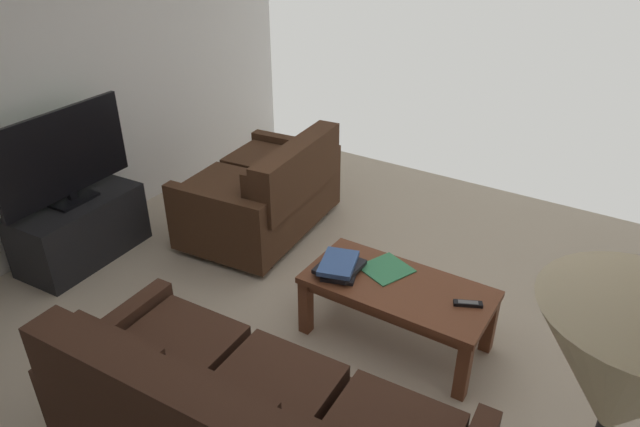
# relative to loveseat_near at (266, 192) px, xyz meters

# --- Properties ---
(ground_plane) EXTENTS (5.16, 5.20, 0.01)m
(ground_plane) POSITION_rel_loveseat_near_xyz_m (-1.27, 0.82, -0.36)
(ground_plane) COLOR tan
(wall_right) EXTENTS (0.12, 5.20, 2.61)m
(wall_right) POSITION_rel_loveseat_near_xyz_m (1.31, 0.82, 0.95)
(wall_right) COLOR silver
(wall_right) RESTS_ON ground
(loveseat_near) EXTENTS (0.97, 1.36, 0.82)m
(loveseat_near) POSITION_rel_loveseat_near_xyz_m (0.00, 0.00, 0.00)
(loveseat_near) COLOR black
(loveseat_near) RESTS_ON ground
(coffee_table) EXTENTS (1.11, 0.54, 0.42)m
(coffee_table) POSITION_rel_loveseat_near_xyz_m (-1.47, 0.64, -0.00)
(coffee_table) COLOR brown
(coffee_table) RESTS_ON ground
(floor_lamp) EXTENTS (0.35, 0.35, 1.82)m
(floor_lamp) POSITION_rel_loveseat_near_xyz_m (-2.59, 2.27, 1.21)
(floor_lamp) COLOR #262628
(floor_lamp) RESTS_ON ground
(tv_stand) EXTENTS (0.53, 0.95, 0.48)m
(tv_stand) POSITION_rel_loveseat_near_xyz_m (0.94, 1.06, -0.12)
(tv_stand) COLOR black
(tv_stand) RESTS_ON ground
(flat_tv) EXTENTS (0.22, 1.07, 0.68)m
(flat_tv) POSITION_rel_loveseat_near_xyz_m (0.94, 1.06, 0.48)
(flat_tv) COLOR black
(flat_tv) RESTS_ON tv_stand
(book_stack) EXTENTS (0.29, 0.35, 0.08)m
(book_stack) POSITION_rel_loveseat_near_xyz_m (-1.11, 0.72, 0.11)
(book_stack) COLOR black
(book_stack) RESTS_ON coffee_table
(tv_remote) EXTENTS (0.16, 0.11, 0.02)m
(tv_remote) POSITION_rel_loveseat_near_xyz_m (-1.88, 0.61, 0.08)
(tv_remote) COLOR black
(tv_remote) RESTS_ON coffee_table
(loose_magazine) EXTENTS (0.34, 0.35, 0.01)m
(loose_magazine) POSITION_rel_loveseat_near_xyz_m (-1.34, 0.54, 0.07)
(loose_magazine) COLOR #337F51
(loose_magazine) RESTS_ON coffee_table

